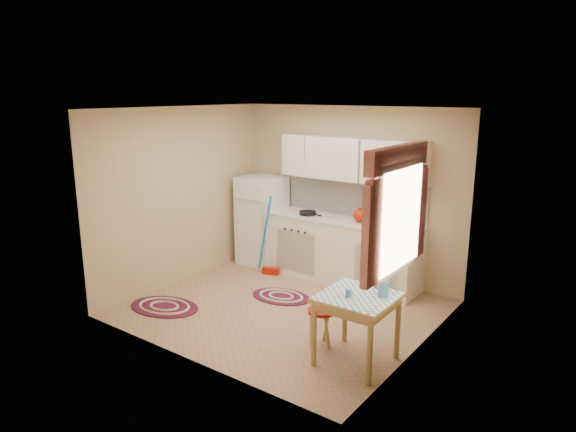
# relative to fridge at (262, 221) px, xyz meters

# --- Properties ---
(room_shell) EXTENTS (3.64, 3.60, 2.52)m
(room_shell) POSITION_rel_fridge_xyz_m (1.49, -1.01, 0.90)
(room_shell) COLOR tan
(room_shell) RESTS_ON ground
(fridge) EXTENTS (0.65, 0.60, 1.40)m
(fridge) POSITION_rel_fridge_xyz_m (0.00, 0.00, 0.00)
(fridge) COLOR white
(fridge) RESTS_ON ground
(broom) EXTENTS (0.30, 0.21, 1.20)m
(broom) POSITION_rel_fridge_xyz_m (0.45, -0.35, -0.10)
(broom) COLOR #1F77C4
(broom) RESTS_ON ground
(base_cabinets) EXTENTS (2.25, 0.60, 0.88)m
(base_cabinets) POSITION_rel_fridge_xyz_m (1.45, 0.05, -0.26)
(base_cabinets) COLOR white
(base_cabinets) RESTS_ON ground
(countertop) EXTENTS (2.27, 0.62, 0.04)m
(countertop) POSITION_rel_fridge_xyz_m (1.45, 0.05, 0.20)
(countertop) COLOR silver
(countertop) RESTS_ON base_cabinets
(frying_pan) EXTENTS (0.29, 0.29, 0.05)m
(frying_pan) POSITION_rel_fridge_xyz_m (0.87, 0.00, 0.24)
(frying_pan) COLOR black
(frying_pan) RESTS_ON countertop
(red_kettle) EXTENTS (0.23, 0.21, 0.20)m
(red_kettle) POSITION_rel_fridge_xyz_m (1.71, 0.05, 0.32)
(red_kettle) COLOR #9C1705
(red_kettle) RESTS_ON countertop
(red_canister) EXTENTS (0.14, 0.14, 0.16)m
(red_canister) POSITION_rel_fridge_xyz_m (1.97, 0.05, 0.30)
(red_canister) COLOR #9C1705
(red_canister) RESTS_ON countertop
(table) EXTENTS (0.72, 0.72, 0.72)m
(table) POSITION_rel_fridge_xyz_m (2.73, -1.88, -0.34)
(table) COLOR tan
(table) RESTS_ON ground
(stool) EXTENTS (0.33, 0.33, 0.42)m
(stool) POSITION_rel_fridge_xyz_m (2.27, -1.79, -0.49)
(stool) COLOR #9C1705
(stool) RESTS_ON ground
(coffee_pot) EXTENTS (0.13, 0.11, 0.26)m
(coffee_pot) POSITION_rel_fridge_xyz_m (2.95, -1.76, 0.15)
(coffee_pot) COLOR teal
(coffee_pot) RESTS_ON table
(mug) EXTENTS (0.08, 0.08, 0.10)m
(mug) POSITION_rel_fridge_xyz_m (2.69, -1.98, 0.07)
(mug) COLOR teal
(mug) RESTS_ON table
(rug_center) EXTENTS (0.90, 0.67, 0.02)m
(rug_center) POSITION_rel_fridge_xyz_m (1.11, -0.98, -0.69)
(rug_center) COLOR maroon
(rug_center) RESTS_ON ground
(rug_left) EXTENTS (1.06, 0.81, 0.02)m
(rug_left) POSITION_rel_fridge_xyz_m (0.10, -2.13, -0.69)
(rug_left) COLOR maroon
(rug_left) RESTS_ON ground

